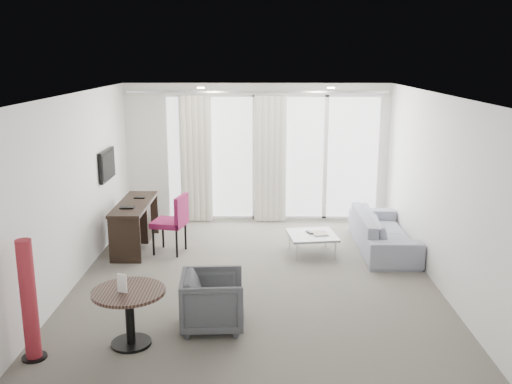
{
  "coord_description": "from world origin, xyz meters",
  "views": [
    {
      "loc": [
        0.07,
        -7.72,
        3.1
      ],
      "look_at": [
        0.0,
        0.6,
        1.1
      ],
      "focal_mm": 40.0,
      "sensor_mm": 36.0,
      "label": 1
    }
  ],
  "objects_px": {
    "tub_armchair": "(213,301)",
    "rattan_chair_b": "(331,178)",
    "coffee_table": "(312,244)",
    "desk": "(135,225)",
    "rattan_chair_a": "(318,184)",
    "round_table": "(130,318)",
    "sofa": "(383,231)",
    "desk_chair": "(169,224)",
    "red_lamp": "(29,300)"
  },
  "relations": [
    {
      "from": "coffee_table",
      "to": "round_table",
      "type": "bearing_deg",
      "value": -127.14
    },
    {
      "from": "desk",
      "to": "desk_chair",
      "type": "height_order",
      "value": "desk_chair"
    },
    {
      "from": "desk_chair",
      "to": "tub_armchair",
      "type": "bearing_deg",
      "value": -57.81
    },
    {
      "from": "desk_chair",
      "to": "red_lamp",
      "type": "relative_size",
      "value": 0.74
    },
    {
      "from": "tub_armchair",
      "to": "rattan_chair_a",
      "type": "height_order",
      "value": "rattan_chair_a"
    },
    {
      "from": "desk",
      "to": "rattan_chair_a",
      "type": "xyz_separation_m",
      "value": [
        3.31,
        3.02,
        0.01
      ]
    },
    {
      "from": "round_table",
      "to": "rattan_chair_a",
      "type": "relative_size",
      "value": 1.01
    },
    {
      "from": "desk_chair",
      "to": "sofa",
      "type": "distance_m",
      "value": 3.48
    },
    {
      "from": "rattan_chair_a",
      "to": "rattan_chair_b",
      "type": "distance_m",
      "value": 0.8
    },
    {
      "from": "rattan_chair_b",
      "to": "round_table",
      "type": "bearing_deg",
      "value": -119.72
    },
    {
      "from": "round_table",
      "to": "rattan_chair_b",
      "type": "bearing_deg",
      "value": 66.72
    },
    {
      "from": "rattan_chair_b",
      "to": "rattan_chair_a",
      "type": "bearing_deg",
      "value": -122.46
    },
    {
      "from": "round_table",
      "to": "tub_armchair",
      "type": "height_order",
      "value": "tub_armchair"
    },
    {
      "from": "desk",
      "to": "rattan_chair_a",
      "type": "height_order",
      "value": "rattan_chair_a"
    },
    {
      "from": "red_lamp",
      "to": "sofa",
      "type": "distance_m",
      "value": 5.62
    },
    {
      "from": "tub_armchair",
      "to": "sofa",
      "type": "xyz_separation_m",
      "value": [
        2.56,
        2.79,
        -0.03
      ]
    },
    {
      "from": "desk_chair",
      "to": "rattan_chair_a",
      "type": "distance_m",
      "value": 4.25
    },
    {
      "from": "round_table",
      "to": "rattan_chair_a",
      "type": "bearing_deg",
      "value": 67.04
    },
    {
      "from": "red_lamp",
      "to": "sofa",
      "type": "height_order",
      "value": "red_lamp"
    },
    {
      "from": "sofa",
      "to": "rattan_chair_a",
      "type": "height_order",
      "value": "rattan_chair_a"
    },
    {
      "from": "tub_armchair",
      "to": "sofa",
      "type": "bearing_deg",
      "value": -46.09
    },
    {
      "from": "rattan_chair_b",
      "to": "red_lamp",
      "type": "bearing_deg",
      "value": -124.95
    },
    {
      "from": "tub_armchair",
      "to": "rattan_chair_a",
      "type": "xyz_separation_m",
      "value": [
        1.8,
        5.88,
        0.06
      ]
    },
    {
      "from": "desk",
      "to": "sofa",
      "type": "distance_m",
      "value": 4.07
    },
    {
      "from": "red_lamp",
      "to": "coffee_table",
      "type": "distance_m",
      "value": 4.59
    },
    {
      "from": "round_table",
      "to": "red_lamp",
      "type": "bearing_deg",
      "value": -162.47
    },
    {
      "from": "red_lamp",
      "to": "desk",
      "type": "bearing_deg",
      "value": 85.03
    },
    {
      "from": "sofa",
      "to": "desk_chair",
      "type": "bearing_deg",
      "value": 93.04
    },
    {
      "from": "rattan_chair_b",
      "to": "sofa",
      "type": "bearing_deg",
      "value": -90.36
    },
    {
      "from": "desk",
      "to": "coffee_table",
      "type": "height_order",
      "value": "desk"
    },
    {
      "from": "desk",
      "to": "tub_armchair",
      "type": "height_order",
      "value": "desk"
    },
    {
      "from": "coffee_table",
      "to": "rattan_chair_b",
      "type": "relative_size",
      "value": 0.97
    },
    {
      "from": "round_table",
      "to": "sofa",
      "type": "relative_size",
      "value": 0.38
    },
    {
      "from": "desk",
      "to": "tub_armchair",
      "type": "xyz_separation_m",
      "value": [
        1.52,
        -2.86,
        -0.05
      ]
    },
    {
      "from": "tub_armchair",
      "to": "rattan_chair_b",
      "type": "bearing_deg",
      "value": -21.66
    },
    {
      "from": "round_table",
      "to": "sofa",
      "type": "xyz_separation_m",
      "value": [
        3.43,
        3.2,
        -0.02
      ]
    },
    {
      "from": "coffee_table",
      "to": "rattan_chair_b",
      "type": "height_order",
      "value": "rattan_chair_b"
    },
    {
      "from": "tub_armchair",
      "to": "rattan_chair_b",
      "type": "relative_size",
      "value": 0.96
    },
    {
      "from": "round_table",
      "to": "tub_armchair",
      "type": "bearing_deg",
      "value": 25.26
    },
    {
      "from": "round_table",
      "to": "red_lamp",
      "type": "distance_m",
      "value": 1.06
    },
    {
      "from": "coffee_table",
      "to": "sofa",
      "type": "bearing_deg",
      "value": 11.7
    },
    {
      "from": "desk_chair",
      "to": "rattan_chair_b",
      "type": "height_order",
      "value": "desk_chair"
    },
    {
      "from": "desk_chair",
      "to": "rattan_chair_a",
      "type": "xyz_separation_m",
      "value": [
        2.71,
        3.27,
        -0.09
      ]
    },
    {
      "from": "desk_chair",
      "to": "coffee_table",
      "type": "relative_size",
      "value": 1.3
    },
    {
      "from": "desk",
      "to": "red_lamp",
      "type": "relative_size",
      "value": 1.24
    },
    {
      "from": "tub_armchair",
      "to": "rattan_chair_b",
      "type": "xyz_separation_m",
      "value": [
        2.15,
        6.61,
        0.05
      ]
    },
    {
      "from": "desk_chair",
      "to": "rattan_chair_a",
      "type": "height_order",
      "value": "desk_chair"
    },
    {
      "from": "sofa",
      "to": "rattan_chair_b",
      "type": "bearing_deg",
      "value": 6.08
    },
    {
      "from": "coffee_table",
      "to": "rattan_chair_b",
      "type": "bearing_deg",
      "value": 79.14
    },
    {
      "from": "rattan_chair_a",
      "to": "desk",
      "type": "bearing_deg",
      "value": -150.69
    }
  ]
}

